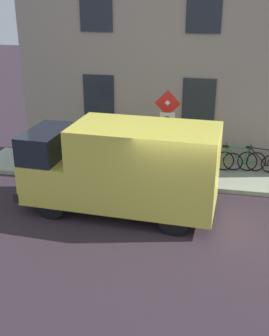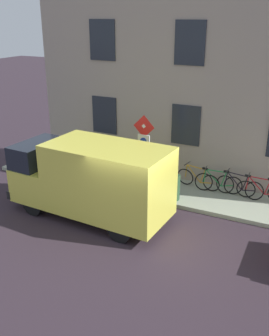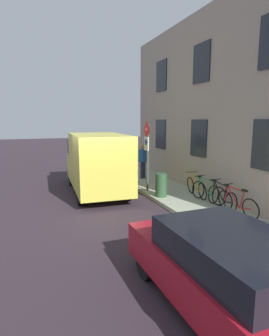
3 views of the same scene
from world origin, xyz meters
name	(u,v)px [view 1 (image 1 of 3)]	position (x,y,z in m)	size (l,w,h in m)	color
ground_plane	(184,223)	(0.00, 0.00, 0.00)	(80.00, 80.00, 0.00)	#31262E
sidewalk_slab	(193,175)	(3.12, 0.00, 0.07)	(2.17, 14.69, 0.14)	#A0A790
building_facade	(202,59)	(4.55, 0.00, 3.64)	(0.75, 12.69, 7.28)	#A19286
sign_post_stacked	(167,124)	(2.25, 0.80, 2.02)	(0.16, 0.56, 2.80)	#474C47
delivery_van	(123,167)	(0.34, 1.72, 1.33)	(2.27, 5.43, 2.50)	#E1D84D
bicycle_black	(263,162)	(3.66, -2.27, 0.51)	(0.46, 1.72, 0.89)	black
bicycle_green	(240,160)	(3.66, -1.51, 0.51)	(0.47, 1.71, 0.89)	black
bicycle_orange	(217,159)	(3.66, -0.75, 0.51)	(0.48, 1.71, 0.89)	black
pedestrian	(99,141)	(3.07, 3.18, 1.07)	(0.48, 0.42, 1.72)	#262B47
litter_bin	(201,169)	(2.39, -0.28, 0.59)	(0.44, 0.44, 0.90)	#2D5133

